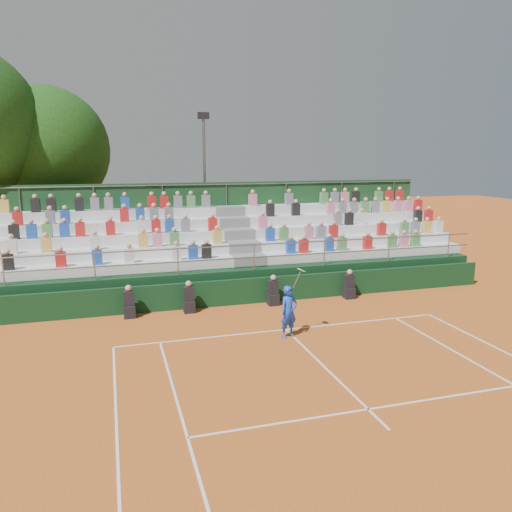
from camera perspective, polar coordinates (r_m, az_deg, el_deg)
name	(u,v)px	position (r m, az deg, el deg)	size (l,w,h in m)	color
ground	(286,330)	(16.66, 3.45, -8.39)	(90.00, 90.00, 0.00)	#C35C20
courtside_wall	(258,290)	(19.41, 0.25, -3.93)	(20.00, 0.15, 1.00)	#0D3218
line_officials	(239,296)	(18.77, -1.94, -4.55)	(8.97, 0.40, 1.19)	black
grandstand	(238,259)	(22.31, -2.13, -0.35)	(20.00, 5.20, 4.40)	#0D3218
tennis_player	(289,312)	(15.76, 3.77, -6.36)	(0.88, 0.56, 2.22)	blue
tree_east	(46,150)	(27.31, -22.91, 11.11)	(6.19, 6.19, 9.01)	#3B2915
floodlight_mast	(205,175)	(27.56, -5.90, 9.24)	(0.60, 0.25, 7.88)	gray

